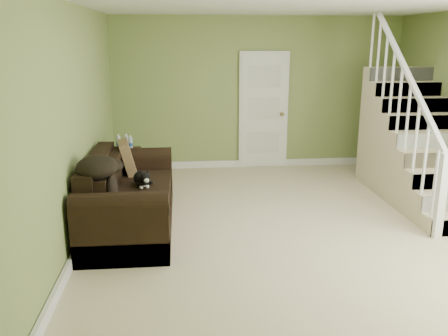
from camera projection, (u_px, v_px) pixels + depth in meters
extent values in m
cube|color=#BEAF89|center=(291.00, 222.00, 5.92)|extent=(5.00, 5.50, 0.01)
cube|color=white|center=(300.00, 3.00, 5.23)|extent=(5.00, 5.50, 0.01)
cube|color=#7E924E|center=(258.00, 94.00, 8.22)|extent=(5.00, 0.04, 2.60)
cube|color=#7E924E|center=(401.00, 192.00, 2.93)|extent=(5.00, 0.04, 2.60)
cube|color=#7E924E|center=(78.00, 123.00, 5.35)|extent=(0.04, 5.50, 2.60)
cube|color=white|center=(257.00, 163.00, 8.51)|extent=(5.00, 0.04, 0.12)
cube|color=white|center=(89.00, 225.00, 5.68)|extent=(0.04, 5.50, 0.12)
cube|color=white|center=(263.00, 110.00, 8.27)|extent=(0.86, 0.05, 2.02)
cube|color=white|center=(264.00, 111.00, 8.25)|extent=(0.78, 0.04, 1.96)
sphere|color=olive|center=(282.00, 114.00, 8.25)|extent=(0.07, 0.07, 0.07)
cylinder|color=white|center=(435.00, 180.00, 5.44)|extent=(0.04, 0.04, 0.90)
cylinder|color=white|center=(425.00, 157.00, 5.64)|extent=(0.04, 0.04, 0.90)
cube|color=#BEAF89|center=(444.00, 193.00, 6.09)|extent=(1.00, 0.27, 0.60)
cylinder|color=white|center=(416.00, 137.00, 5.85)|extent=(0.04, 0.04, 0.90)
cube|color=#BEAF89|center=(434.00, 180.00, 6.32)|extent=(1.00, 0.27, 0.80)
cylinder|color=white|center=(408.00, 117.00, 6.06)|extent=(0.04, 0.04, 0.90)
cube|color=#BEAF89|center=(424.00, 167.00, 6.55)|extent=(1.00, 0.27, 1.00)
cylinder|color=white|center=(400.00, 99.00, 6.26)|extent=(0.04, 0.04, 0.90)
cube|color=#BEAF89|center=(416.00, 156.00, 6.79)|extent=(1.00, 0.27, 1.20)
cylinder|color=white|center=(392.00, 82.00, 6.47)|extent=(0.04, 0.04, 0.90)
cube|color=#BEAF89|center=(408.00, 145.00, 7.02)|extent=(1.00, 0.27, 1.40)
cylinder|color=white|center=(385.00, 66.00, 6.68)|extent=(0.04, 0.04, 0.90)
cube|color=#BEAF89|center=(400.00, 135.00, 7.25)|extent=(1.00, 0.27, 1.60)
cylinder|color=white|center=(379.00, 51.00, 6.88)|extent=(0.04, 0.04, 0.90)
cube|color=#BEAF89|center=(393.00, 125.00, 7.49)|extent=(1.00, 0.27, 1.80)
cylinder|color=white|center=(373.00, 37.00, 7.09)|extent=(0.04, 0.04, 0.90)
cube|color=white|center=(441.00, 197.00, 5.33)|extent=(0.09, 0.09, 1.00)
cube|color=white|center=(403.00, 64.00, 6.15)|extent=(0.06, 2.46, 1.84)
cube|color=black|center=(132.00, 216.00, 5.77)|extent=(0.96, 2.23, 0.25)
cube|color=black|center=(139.00, 198.00, 5.71)|extent=(0.73, 1.68, 0.22)
cube|color=black|center=(121.00, 234.00, 4.77)|extent=(0.96, 0.25, 0.63)
cube|color=black|center=(138.00, 179.00, 6.67)|extent=(0.96, 0.25, 0.63)
cylinder|color=black|center=(120.00, 205.00, 4.68)|extent=(0.96, 0.25, 0.25)
cylinder|color=black|center=(137.00, 157.00, 6.58)|extent=(0.96, 0.25, 0.25)
cube|color=black|center=(97.00, 183.00, 5.62)|extent=(0.20, 1.72, 0.64)
cube|color=black|center=(110.00, 176.00, 5.61)|extent=(0.14, 1.66, 0.35)
cube|color=black|center=(127.00, 171.00, 7.08)|extent=(0.64, 0.64, 0.62)
cylinder|color=silver|center=(120.00, 145.00, 6.91)|extent=(0.06, 0.06, 0.20)
cylinder|color=#2958A2|center=(120.00, 145.00, 6.91)|extent=(0.07, 0.07, 0.05)
cylinder|color=white|center=(119.00, 137.00, 6.88)|extent=(0.03, 0.03, 0.03)
cylinder|color=silver|center=(131.00, 144.00, 6.96)|extent=(0.06, 0.06, 0.20)
cylinder|color=#2958A2|center=(131.00, 144.00, 6.96)|extent=(0.07, 0.07, 0.05)
cylinder|color=white|center=(130.00, 137.00, 6.93)|extent=(0.03, 0.03, 0.03)
cylinder|color=silver|center=(126.00, 143.00, 7.07)|extent=(0.06, 0.06, 0.20)
cylinder|color=#2958A2|center=(126.00, 143.00, 7.07)|extent=(0.07, 0.07, 0.05)
cylinder|color=white|center=(126.00, 135.00, 7.04)|extent=(0.03, 0.03, 0.03)
cylinder|color=silver|center=(119.00, 143.00, 7.04)|extent=(0.06, 0.06, 0.20)
cylinder|color=#2958A2|center=(119.00, 143.00, 7.04)|extent=(0.07, 0.07, 0.05)
cylinder|color=white|center=(118.00, 136.00, 7.01)|extent=(0.03, 0.03, 0.03)
ellipsoid|color=black|center=(142.00, 179.00, 5.77)|extent=(0.29, 0.38, 0.18)
ellipsoid|color=white|center=(141.00, 183.00, 5.70)|extent=(0.14, 0.17, 0.09)
sphere|color=black|center=(140.00, 178.00, 5.59)|extent=(0.16, 0.16, 0.12)
ellipsoid|color=white|center=(140.00, 181.00, 5.54)|extent=(0.08, 0.07, 0.06)
cone|color=black|center=(137.00, 172.00, 5.58)|extent=(0.06, 0.06, 0.05)
cone|color=black|center=(143.00, 172.00, 5.58)|extent=(0.06, 0.06, 0.05)
cylinder|color=black|center=(150.00, 181.00, 5.92)|extent=(0.17, 0.23, 0.03)
ellipsoid|color=gold|center=(127.00, 203.00, 5.09)|extent=(0.16, 0.21, 0.06)
cube|color=#523320|center=(128.00, 159.00, 6.32)|extent=(0.30, 0.51, 0.50)
ellipsoid|color=black|center=(97.00, 167.00, 4.98)|extent=(0.50, 0.62, 0.23)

